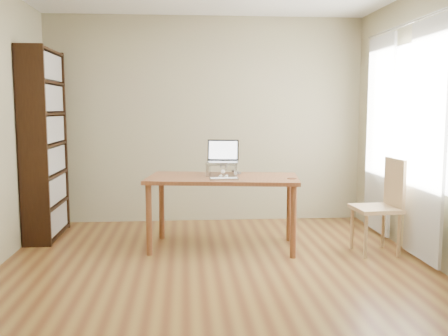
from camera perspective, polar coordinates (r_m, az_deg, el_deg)
room at (r=4.16m, az=-0.26°, el=4.79°), size 4.04×4.54×2.64m
bookshelf at (r=5.91m, az=-19.81°, el=2.55°), size 0.30×0.90×2.10m
curtains at (r=5.41m, az=19.49°, el=3.48°), size 0.03×1.90×2.25m
desk at (r=5.16m, az=-0.14°, el=-1.94°), size 1.63×0.99×0.75m
laptop_stand at (r=5.21m, az=-0.21°, el=0.03°), size 0.32×0.25×0.13m
laptop at (r=5.26m, az=-0.26°, el=1.28°), size 0.36×0.32×0.24m
keyboard at (r=4.93m, az=-0.02°, el=-1.23°), size 0.29×0.12×0.02m
coaster at (r=5.03m, az=7.76°, el=-1.20°), size 0.09×0.09×0.01m
cat at (r=5.25m, az=0.14°, el=-0.16°), size 0.24×0.47×0.14m
chair at (r=5.24m, az=17.73°, el=-3.76°), size 0.45×0.45×0.95m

